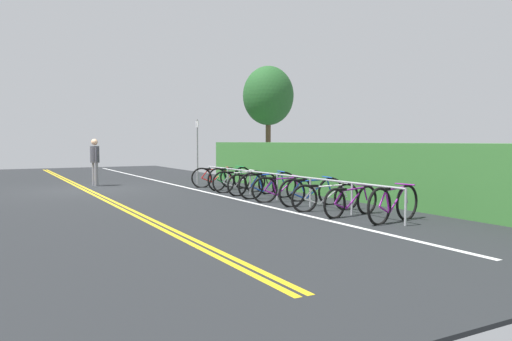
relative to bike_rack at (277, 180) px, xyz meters
name	(u,v)px	position (x,y,z in m)	size (l,w,h in m)	color
ground_plane	(85,190)	(-5.60, -4.09, -0.59)	(28.58, 13.67, 0.05)	#232628
centre_line_yellow_inner	(83,189)	(-5.60, -4.17, -0.56)	(25.72, 0.10, 0.00)	gold
centre_line_yellow_outer	(88,189)	(-5.60, -4.01, -0.56)	(25.72, 0.10, 0.00)	gold
bike_lane_stripe_white	(176,185)	(-5.60, -0.90, -0.56)	(25.72, 0.12, 0.00)	white
bike_rack	(277,180)	(0.00, 0.00, 0.00)	(9.41, 0.05, 0.73)	#9EA0A5
bicycle_0	(216,177)	(-4.17, 0.04, -0.22)	(0.66, 1.65, 0.74)	black
bicycle_1	(230,178)	(-3.25, 0.13, -0.19)	(0.55, 1.81, 0.79)	black
bicycle_2	(239,182)	(-2.26, -0.02, -0.22)	(0.46, 1.74, 0.74)	black
bicycle_3	(253,184)	(-1.43, 0.01, -0.24)	(0.46, 1.75, 0.70)	black
bicycle_4	(268,185)	(-0.46, -0.03, -0.19)	(0.46, 1.80, 0.79)	black
bicycle_5	(282,189)	(0.44, -0.13, -0.22)	(0.55, 1.63, 0.73)	black
bicycle_6	(312,192)	(1.47, 0.10, -0.21)	(0.46, 1.81, 0.75)	black
bicycle_7	(326,197)	(2.33, -0.12, -0.24)	(0.47, 1.73, 0.68)	black
bicycle_8	(351,201)	(3.20, -0.08, -0.24)	(0.46, 1.69, 0.68)	black
bicycle_9	(394,204)	(4.23, 0.13, -0.20)	(0.50, 1.68, 0.77)	black
pedestrian	(95,159)	(-6.77, -3.55, 0.41)	(0.49, 0.32, 1.69)	slate
sign_post_near	(197,145)	(-5.64, -0.06, 0.89)	(0.36, 0.09, 2.42)	gray
hedge_backdrop	(380,172)	(1.50, 2.32, 0.22)	(18.36, 1.39, 1.56)	#387533
tree_near_left	(268,96)	(-7.12, 3.87, 3.00)	(2.21, 2.21, 4.87)	brown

